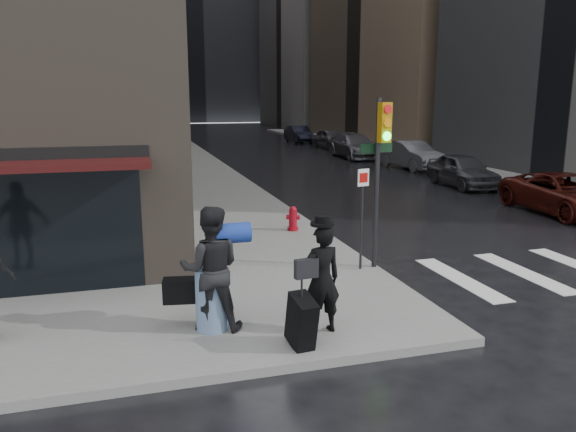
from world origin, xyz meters
name	(u,v)px	position (x,y,z in m)	size (l,w,h in m)	color
ground	(321,313)	(0.00, 0.00, 0.00)	(140.00, 140.00, 0.00)	black
sidewalk_left	(179,156)	(0.00, 27.00, 0.07)	(4.00, 50.00, 0.15)	slate
sidewalk_right	(375,150)	(13.50, 27.00, 0.07)	(3.00, 50.00, 0.15)	slate
bldg_left_far	(25,11)	(-13.00, 62.00, 13.00)	(22.00, 20.00, 26.00)	#5F2B20
bldg_right_far	(365,23)	(26.00, 58.00, 12.50)	(22.00, 20.00, 25.00)	gray
bldg_distant	(183,10)	(6.00, 78.00, 16.00)	(40.00, 12.00, 32.00)	gray
man_overcoat	(317,286)	(-0.49, -1.16, 0.96)	(1.00, 1.06, 1.93)	black
man_jeans	(210,269)	(-2.05, -0.47, 1.17)	(1.42, 0.95, 2.03)	black
traffic_light	(379,160)	(1.89, 1.81, 2.51)	(0.90, 0.50, 3.65)	black
fire_hydrant	(293,220)	(1.15, 5.65, 0.46)	(0.40, 0.30, 0.68)	maroon
parked_car_0	(565,194)	(10.62, 5.97, 0.67)	(2.21, 4.79, 1.33)	#41120D
parked_car_1	(463,170)	(10.60, 11.89, 0.71)	(1.67, 4.15, 1.41)	#3A3A3F
parked_car_2	(411,155)	(11.35, 17.81, 0.74)	(1.56, 4.48, 1.48)	#535459
parked_car_3	(354,146)	(10.56, 23.73, 0.75)	(2.09, 5.14, 1.49)	#4F4F54
parked_car_4	(332,139)	(11.27, 29.66, 0.73)	(1.74, 4.31, 1.47)	#444349
parked_car_5	(299,134)	(10.59, 35.58, 0.69)	(1.46, 4.17, 1.37)	black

